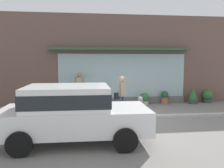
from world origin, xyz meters
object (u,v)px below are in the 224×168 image
at_px(potted_plant_window_right, 61,97).
at_px(fire_hydrant, 140,106).
at_px(potted_plant_doorstep, 103,99).
at_px(pedestrian_with_handbag, 122,93).
at_px(potted_plant_low_front, 145,99).
at_px(pedestrian_passerby, 79,86).
at_px(potted_plant_trailing_edge, 42,94).
at_px(potted_plant_by_entrance, 165,97).
at_px(potted_plant_near_hydrant, 193,96).
at_px(potted_plant_corner_tall, 207,96).
at_px(parked_car_white, 72,110).

bearing_deg(potted_plant_window_right, fire_hydrant, -28.42).
bearing_deg(potted_plant_doorstep, pedestrian_with_handbag, -77.69).
bearing_deg(potted_plant_low_front, pedestrian_passerby, -178.94).
bearing_deg(potted_plant_trailing_edge, potted_plant_doorstep, 0.41).
bearing_deg(potted_plant_by_entrance, pedestrian_passerby, -177.35).
relative_size(potted_plant_window_right, potted_plant_doorstep, 2.01).
xyz_separation_m(potted_plant_low_front, potted_plant_trailing_edge, (-5.31, 0.26, 0.29)).
bearing_deg(pedestrian_passerby, potted_plant_near_hydrant, -4.62).
height_order(pedestrian_passerby, potted_plant_corner_tall, pedestrian_passerby).
bearing_deg(fire_hydrant, pedestrian_passerby, 142.34).
relative_size(fire_hydrant, potted_plant_doorstep, 1.53).
relative_size(potted_plant_by_entrance, potted_plant_doorstep, 1.33).
relative_size(fire_hydrant, pedestrian_passerby, 0.46).
distance_m(pedestrian_passerby, potted_plant_corner_tall, 7.05).
bearing_deg(pedestrian_passerby, potted_plant_doorstep, 10.29).
distance_m(parked_car_white, potted_plant_by_entrance, 7.08).
relative_size(parked_car_white, potted_plant_corner_tall, 6.01).
distance_m(pedestrian_passerby, parked_car_white, 5.07).
distance_m(potted_plant_corner_tall, potted_plant_by_entrance, 2.46).
distance_m(potted_plant_window_right, potted_plant_doorstep, 2.21).
bearing_deg(pedestrian_with_handbag, pedestrian_passerby, -90.99).
distance_m(parked_car_white, potted_plant_trailing_edge, 5.69).
bearing_deg(potted_plant_by_entrance, potted_plant_corner_tall, -0.31).
bearing_deg(potted_plant_near_hydrant, potted_plant_by_entrance, 175.15).
xyz_separation_m(pedestrian_passerby, potted_plant_low_front, (3.41, 0.06, -0.71)).
bearing_deg(parked_car_white, potted_plant_low_front, 56.38).
height_order(potted_plant_corner_tall, potted_plant_doorstep, potted_plant_corner_tall).
relative_size(potted_plant_low_front, potted_plant_doorstep, 1.19).
bearing_deg(potted_plant_trailing_edge, parked_car_white, -71.72).
xyz_separation_m(fire_hydrant, potted_plant_corner_tall, (4.38, 2.23, -0.01)).
bearing_deg(potted_plant_trailing_edge, pedestrian_passerby, -9.62).
bearing_deg(potted_plant_by_entrance, pedestrian_with_handbag, -138.84).
relative_size(pedestrian_with_handbag, potted_plant_window_right, 1.61).
distance_m(parked_car_white, potted_plant_doorstep, 5.62).
bearing_deg(potted_plant_low_front, potted_plant_doorstep, 172.65).
bearing_deg(potted_plant_doorstep, potted_plant_low_front, -7.35).
bearing_deg(potted_plant_window_right, potted_plant_near_hydrant, 1.53).
relative_size(potted_plant_corner_tall, potted_plant_low_front, 1.13).
bearing_deg(potted_plant_low_front, pedestrian_with_handbag, -125.56).
height_order(fire_hydrant, potted_plant_by_entrance, fire_hydrant).
bearing_deg(potted_plant_corner_tall, potted_plant_window_right, -177.79).
xyz_separation_m(pedestrian_passerby, potted_plant_window_right, (-0.92, -0.11, -0.53)).
bearing_deg(potted_plant_near_hydrant, potted_plant_trailing_edge, 178.27).
bearing_deg(fire_hydrant, pedestrian_with_handbag, -168.53).
bearing_deg(potted_plant_window_right, pedestrian_with_handbag, -37.77).
relative_size(fire_hydrant, potted_plant_low_front, 1.28).
xyz_separation_m(fire_hydrant, potted_plant_near_hydrant, (3.47, 2.12, 0.04)).
distance_m(potted_plant_corner_tall, potted_plant_near_hydrant, 0.92).
height_order(pedestrian_passerby, potted_plant_by_entrance, pedestrian_passerby).
bearing_deg(parked_car_white, potted_plant_window_right, 100.11).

